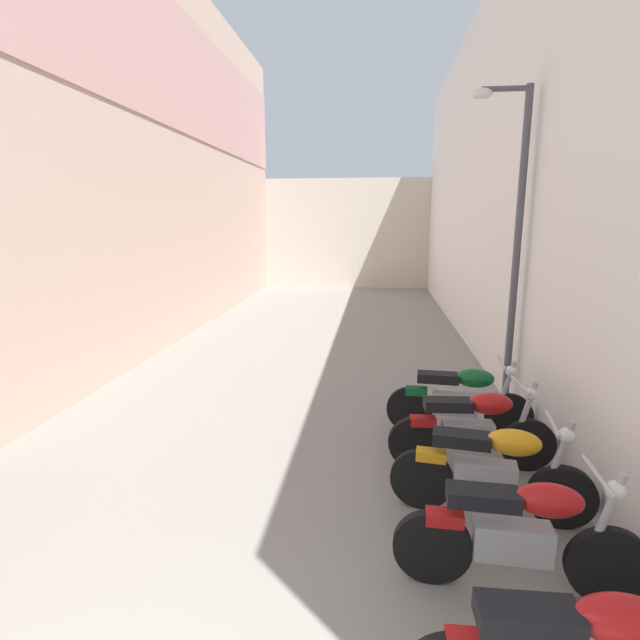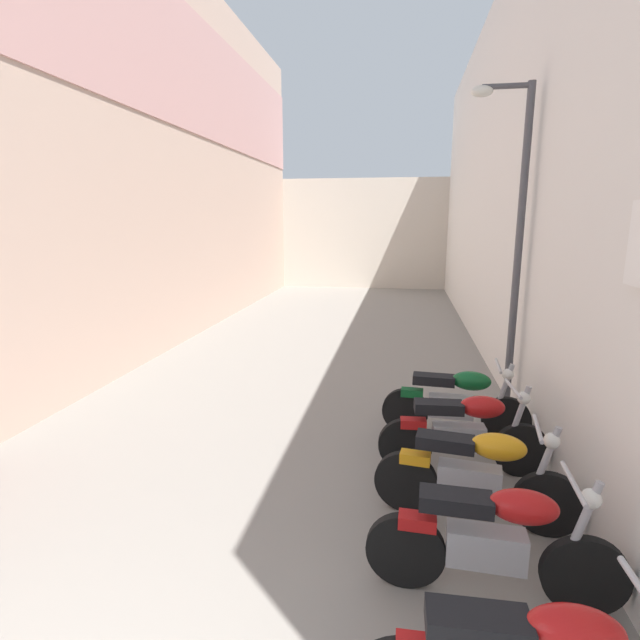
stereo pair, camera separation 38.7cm
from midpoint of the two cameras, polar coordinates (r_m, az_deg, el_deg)
name	(u,v)px [view 1 (the left image)]	position (r m, az deg, el deg)	size (l,w,h in m)	color
ground_plane	(304,377)	(8.79, -3.13, -6.66)	(35.42, 35.42, 0.00)	gray
building_left	(152,146)	(11.41, -20.06, 18.59)	(0.45, 19.42, 8.45)	beige
building_right	(494,176)	(10.45, 18.69, 15.70)	(0.45, 19.42, 7.20)	silver
building_far_end	(348,233)	(20.98, 2.76, 10.10)	(9.58, 2.00, 4.36)	beige
motorcycle_second	(521,532)	(4.13, 19.81, -22.35)	(1.85, 0.58, 1.04)	black
motorcycle_third	(492,468)	(4.93, 17.27, -16.25)	(1.84, 0.58, 1.04)	black
motorcycle_fourth	(473,427)	(5.74, 15.60, -11.99)	(1.85, 0.58, 1.04)	black
motorcycle_fifth	(460,398)	(6.57, 14.40, -8.85)	(1.85, 0.58, 1.04)	black
street_lamp	(511,230)	(7.13, 20.02, 9.87)	(0.79, 0.18, 4.46)	#47474C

